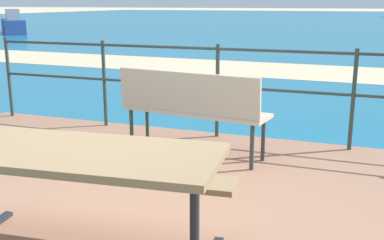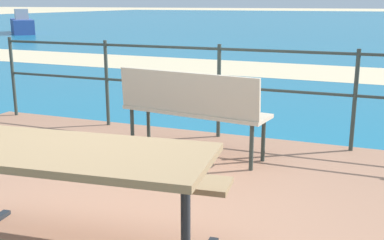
# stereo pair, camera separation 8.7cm
# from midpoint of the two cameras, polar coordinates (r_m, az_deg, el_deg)

# --- Properties ---
(ground_plane) EXTENTS (240.00, 240.00, 0.00)m
(ground_plane) POSITION_cam_midpoint_polar(r_m,az_deg,el_deg) (3.46, -9.39, -13.47)
(ground_plane) COLOR beige
(patio_paving) EXTENTS (6.40, 5.20, 0.06)m
(patio_paving) POSITION_cam_midpoint_polar(r_m,az_deg,el_deg) (3.45, -9.41, -13.03)
(patio_paving) COLOR #996B51
(patio_paving) RESTS_ON ground
(sea_water) EXTENTS (90.00, 90.00, 0.01)m
(sea_water) POSITION_cam_midpoint_polar(r_m,az_deg,el_deg) (42.68, 19.59, 11.13)
(sea_water) COLOR #196B8E
(sea_water) RESTS_ON ground
(beach_strip) EXTENTS (54.06, 4.33, 0.01)m
(beach_strip) POSITION_cam_midpoint_polar(r_m,az_deg,el_deg) (11.43, 13.13, 5.73)
(beach_strip) COLOR beige
(beach_strip) RESTS_ON ground
(picnic_table) EXTENTS (1.94, 1.52, 0.79)m
(picnic_table) POSITION_cam_midpoint_polar(r_m,az_deg,el_deg) (2.67, -16.39, -7.17)
(picnic_table) COLOR #8C704C
(picnic_table) RESTS_ON patio_paving
(park_bench) EXTENTS (1.56, 0.62, 0.88)m
(park_bench) POSITION_cam_midpoint_polar(r_m,az_deg,el_deg) (4.68, 0.44, 1.85)
(park_bench) COLOR #BCAD93
(park_bench) RESTS_ON patio_paving
(railing_fence) EXTENTS (5.94, 0.04, 1.07)m
(railing_fence) POSITION_cam_midpoint_polar(r_m,az_deg,el_deg) (5.40, 3.73, 4.97)
(railing_fence) COLOR #2D3833
(railing_fence) RESTS_ON patio_paving
(boat_far) EXTENTS (3.35, 3.41, 1.23)m
(boat_far) POSITION_cam_midpoint_polar(r_m,az_deg,el_deg) (26.43, -19.72, 10.73)
(boat_far) COLOR #2D478C
(boat_far) RESTS_ON sea_water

